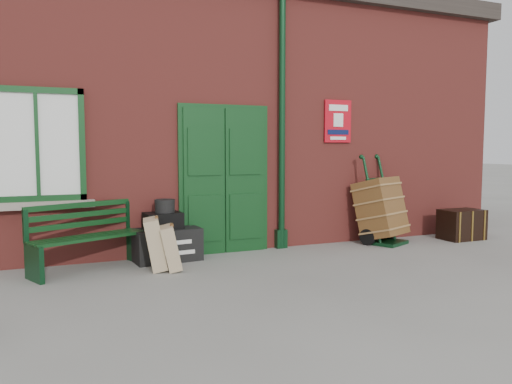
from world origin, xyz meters
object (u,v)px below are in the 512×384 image
porter_trolley (381,210)px  dark_trunk (462,224)px  houdini_trunk (167,244)px  bench (86,235)px

porter_trolley → dark_trunk: bearing=-34.3°
houdini_trunk → porter_trolley: (3.63, -0.07, 0.34)m
porter_trolley → dark_trunk: 1.59m
houdini_trunk → bench: bearing=-177.7°
porter_trolley → houdini_trunk: bearing=154.2°
porter_trolley → bench: bearing=156.3°
bench → porter_trolley: size_ratio=1.05×
houdini_trunk → dark_trunk: dark_trunk is taller
dark_trunk → bench: bearing=177.9°
bench → dark_trunk: 6.28m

